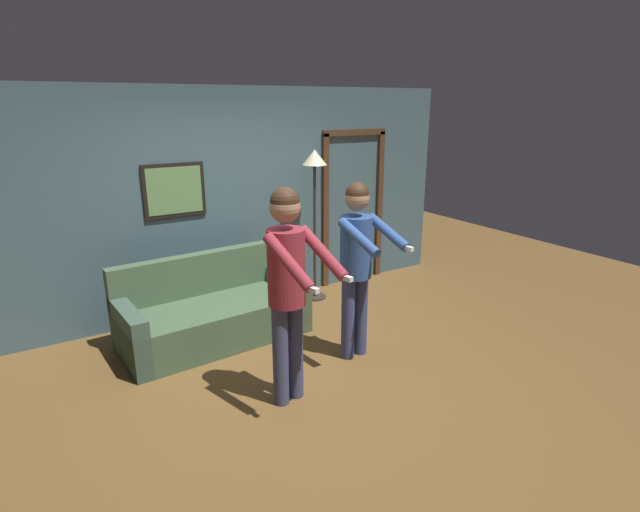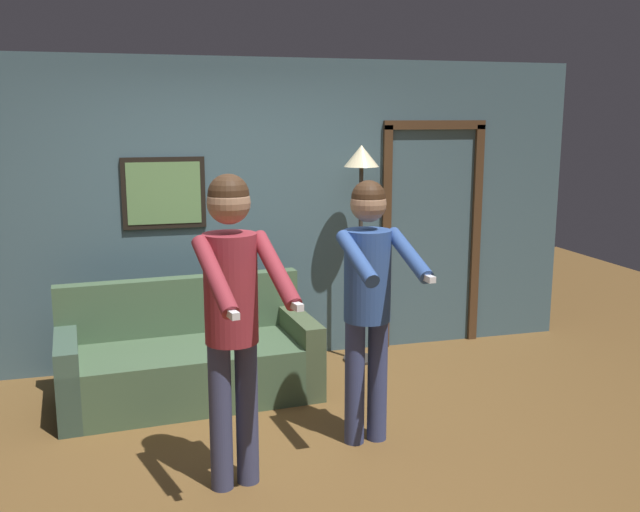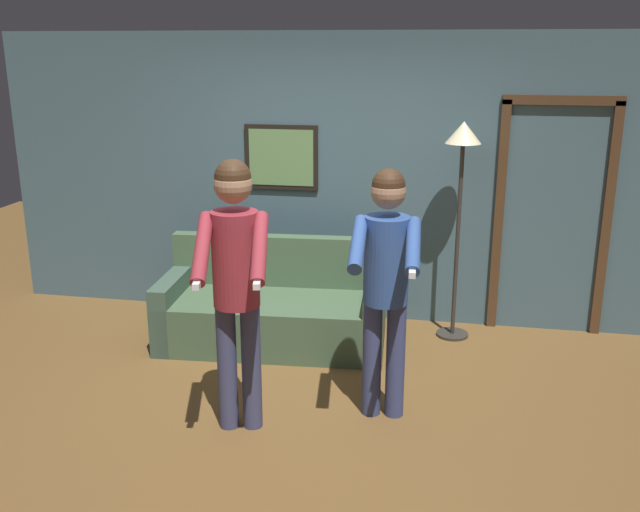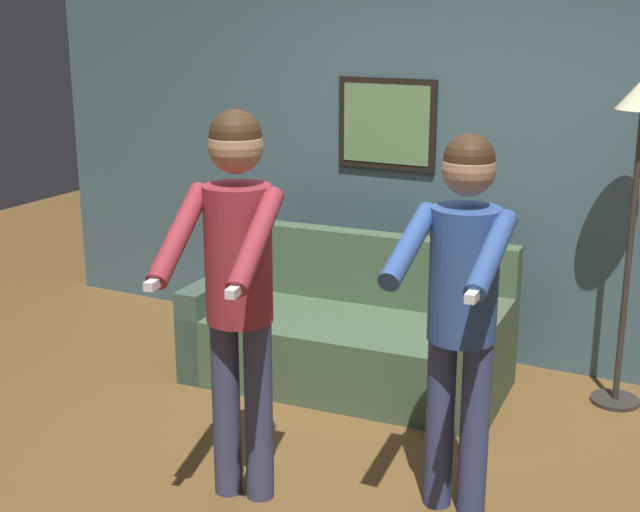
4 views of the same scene
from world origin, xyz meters
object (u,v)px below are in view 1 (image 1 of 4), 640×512
at_px(couch, 213,314).
at_px(person_standing_right, 357,255).
at_px(torchiere_lamp, 315,180).
at_px(person_standing_left, 288,276).

xyz_separation_m(couch, person_standing_right, (1.06, -1.10, 0.77)).
height_order(torchiere_lamp, person_standing_left, torchiere_lamp).
bearing_deg(person_standing_left, couch, 95.37).
relative_size(couch, torchiere_lamp, 1.04).
bearing_deg(torchiere_lamp, couch, -164.25).
relative_size(torchiere_lamp, person_standing_left, 1.04).
bearing_deg(couch, torchiere_lamp, 15.75).
distance_m(person_standing_left, person_standing_right, 0.98).
height_order(couch, person_standing_right, person_standing_right).
distance_m(couch, person_standing_right, 1.71).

